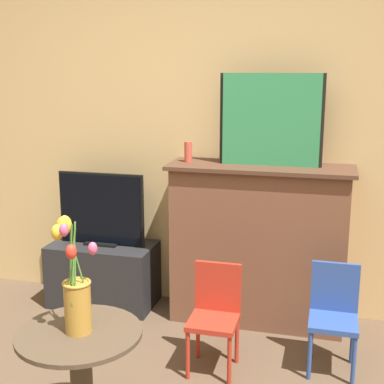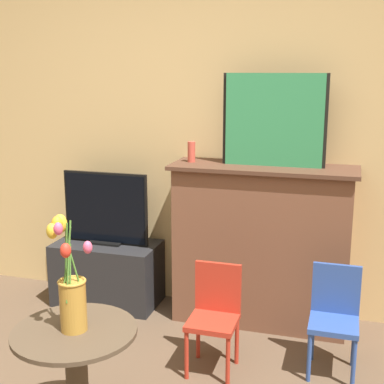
{
  "view_description": "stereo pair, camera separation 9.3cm",
  "coord_description": "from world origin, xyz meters",
  "px_view_note": "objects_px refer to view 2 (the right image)",
  "views": [
    {
      "loc": [
        0.83,
        -1.44,
        1.66
      ],
      "look_at": [
        0.12,
        1.28,
        1.01
      ],
      "focal_mm": 50.0,
      "sensor_mm": 36.0,
      "label": 1
    },
    {
      "loc": [
        0.92,
        -1.42,
        1.66
      ],
      "look_at": [
        0.12,
        1.28,
        1.01
      ],
      "focal_mm": 50.0,
      "sensor_mm": 36.0,
      "label": 2
    }
  ],
  "objects_px": {
    "painting": "(274,120)",
    "tv_monitor": "(106,209)",
    "vase_tulips": "(71,289)",
    "chair_red": "(215,311)",
    "chair_blue": "(334,313)"
  },
  "relations": [
    {
      "from": "vase_tulips",
      "to": "tv_monitor",
      "type": "bearing_deg",
      "value": 110.12
    },
    {
      "from": "painting",
      "to": "tv_monitor",
      "type": "bearing_deg",
      "value": -178.38
    },
    {
      "from": "tv_monitor",
      "to": "chair_blue",
      "type": "bearing_deg",
      "value": -16.11
    },
    {
      "from": "tv_monitor",
      "to": "vase_tulips",
      "type": "relative_size",
      "value": 1.2
    },
    {
      "from": "painting",
      "to": "tv_monitor",
      "type": "xyz_separation_m",
      "value": [
        -1.16,
        -0.03,
        -0.65
      ]
    },
    {
      "from": "painting",
      "to": "chair_red",
      "type": "height_order",
      "value": "painting"
    },
    {
      "from": "tv_monitor",
      "to": "chair_red",
      "type": "relative_size",
      "value": 1.04
    },
    {
      "from": "painting",
      "to": "chair_red",
      "type": "bearing_deg",
      "value": -107.05
    },
    {
      "from": "chair_red",
      "to": "chair_blue",
      "type": "bearing_deg",
      "value": 14.49
    },
    {
      "from": "painting",
      "to": "tv_monitor",
      "type": "distance_m",
      "value": 1.33
    },
    {
      "from": "painting",
      "to": "chair_blue",
      "type": "xyz_separation_m",
      "value": [
        0.44,
        -0.49,
        -1.01
      ]
    },
    {
      "from": "chair_blue",
      "to": "vase_tulips",
      "type": "distance_m",
      "value": 1.5
    },
    {
      "from": "tv_monitor",
      "to": "vase_tulips",
      "type": "height_order",
      "value": "vase_tulips"
    },
    {
      "from": "tv_monitor",
      "to": "chair_blue",
      "type": "relative_size",
      "value": 1.04
    },
    {
      "from": "painting",
      "to": "vase_tulips",
      "type": "distance_m",
      "value": 1.7
    }
  ]
}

